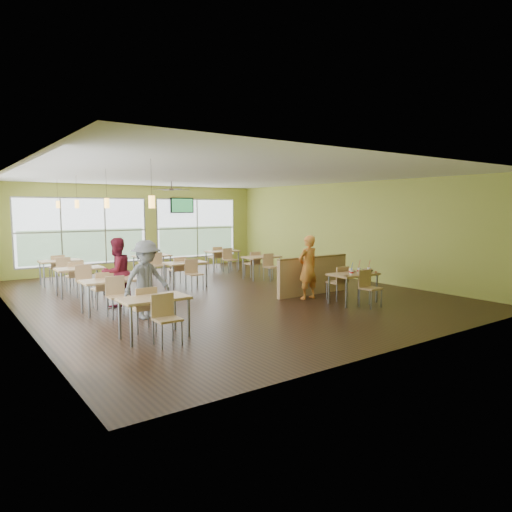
% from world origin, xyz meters
% --- Properties ---
extents(room, '(12.00, 12.04, 3.20)m').
position_xyz_m(room, '(0.00, 0.00, 1.60)').
color(room, black).
rests_on(room, ground).
extents(window_bays, '(9.24, 10.24, 2.38)m').
position_xyz_m(window_bays, '(-2.65, 3.08, 1.48)').
color(window_bays, white).
rests_on(window_bays, room).
extents(main_table, '(1.22, 1.52, 0.87)m').
position_xyz_m(main_table, '(2.00, -3.00, 0.63)').
color(main_table, tan).
rests_on(main_table, floor).
extents(half_wall_divider, '(2.40, 0.14, 1.04)m').
position_xyz_m(half_wall_divider, '(2.00, -1.55, 0.52)').
color(half_wall_divider, tan).
rests_on(half_wall_divider, floor).
extents(dining_tables, '(6.92, 8.72, 0.87)m').
position_xyz_m(dining_tables, '(-1.05, 1.71, 0.63)').
color(dining_tables, tan).
rests_on(dining_tables, floor).
extents(pendant_lights, '(0.11, 7.31, 0.86)m').
position_xyz_m(pendant_lights, '(-3.20, 0.68, 2.45)').
color(pendant_lights, '#2D2119').
rests_on(pendant_lights, ceiling).
extents(ceiling_fan, '(1.25, 1.25, 0.29)m').
position_xyz_m(ceiling_fan, '(-0.00, 3.00, 2.95)').
color(ceiling_fan, '#2D2119').
rests_on(ceiling_fan, ceiling).
extents(tv_backwall, '(1.00, 0.07, 0.60)m').
position_xyz_m(tv_backwall, '(1.80, 5.90, 2.45)').
color(tv_backwall, black).
rests_on(tv_backwall, wall_back).
extents(man_plaid, '(0.62, 0.42, 1.65)m').
position_xyz_m(man_plaid, '(1.46, -1.94, 0.82)').
color(man_plaid, '#F6561B').
rests_on(man_plaid, floor).
extents(patron_maroon, '(0.98, 0.88, 1.65)m').
position_xyz_m(patron_maroon, '(-2.85, 0.04, 0.82)').
color(patron_maroon, maroon).
rests_on(patron_maroon, floor).
extents(patron_grey, '(1.17, 0.81, 1.67)m').
position_xyz_m(patron_grey, '(-2.74, -1.51, 0.83)').
color(patron_grey, slate).
rests_on(patron_grey, floor).
extents(cup_blue, '(0.09, 0.09, 0.32)m').
position_xyz_m(cup_blue, '(1.73, -3.19, 0.82)').
color(cup_blue, white).
rests_on(cup_blue, main_table).
extents(cup_yellow, '(0.10, 0.10, 0.37)m').
position_xyz_m(cup_yellow, '(1.80, -3.10, 0.82)').
color(cup_yellow, white).
rests_on(cup_yellow, main_table).
extents(cup_red_near, '(0.10, 0.10, 0.37)m').
position_xyz_m(cup_red_near, '(2.07, -3.12, 0.82)').
color(cup_red_near, white).
rests_on(cup_red_near, main_table).
extents(cup_red_far, '(0.10, 0.10, 0.35)m').
position_xyz_m(cup_red_far, '(2.38, -3.17, 0.82)').
color(cup_red_far, white).
rests_on(cup_red_far, main_table).
extents(food_basket, '(0.26, 0.26, 0.06)m').
position_xyz_m(food_basket, '(2.51, -3.02, 0.78)').
color(food_basket, black).
rests_on(food_basket, main_table).
extents(ketchup_cup, '(0.06, 0.06, 0.02)m').
position_xyz_m(ketchup_cup, '(2.55, -3.24, 0.76)').
color(ketchup_cup, '#972609').
rests_on(ketchup_cup, main_table).
extents(wrapper_left, '(0.17, 0.16, 0.04)m').
position_xyz_m(wrapper_left, '(1.47, -3.26, 0.77)').
color(wrapper_left, '#977049').
rests_on(wrapper_left, main_table).
extents(wrapper_mid, '(0.24, 0.22, 0.05)m').
position_xyz_m(wrapper_mid, '(2.04, -2.92, 0.78)').
color(wrapper_mid, '#977049').
rests_on(wrapper_mid, main_table).
extents(wrapper_right, '(0.14, 0.13, 0.03)m').
position_xyz_m(wrapper_right, '(2.16, -3.19, 0.77)').
color(wrapper_right, '#977049').
rests_on(wrapper_right, main_table).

